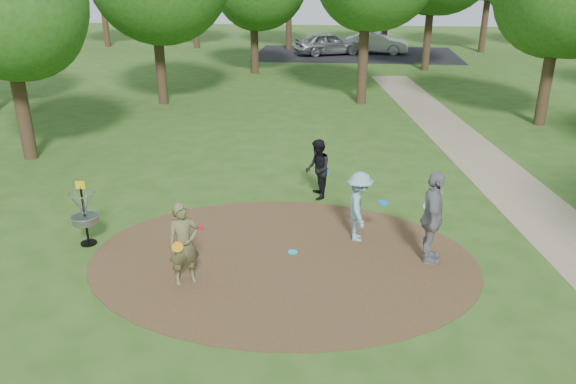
{
  "coord_description": "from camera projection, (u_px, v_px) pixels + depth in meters",
  "views": [
    {
      "loc": [
        1.18,
        -10.64,
        5.96
      ],
      "look_at": [
        0.0,
        1.2,
        1.1
      ],
      "focal_mm": 35.0,
      "sensor_mm": 36.0,
      "label": 1
    }
  ],
  "objects": [
    {
      "name": "player_throwing_with_disc",
      "position": [
        359.0,
        207.0,
        12.76
      ],
      "size": [
        1.03,
        1.1,
        1.65
      ],
      "color": "#7BABB8",
      "rests_on": "ground"
    },
    {
      "name": "player_walking_with_disc",
      "position": [
        318.0,
        169.0,
        15.09
      ],
      "size": [
        0.74,
        0.89,
        1.64
      ],
      "color": "black",
      "rests_on": "ground"
    },
    {
      "name": "car_left",
      "position": [
        328.0,
        43.0,
        39.03
      ],
      "size": [
        4.97,
        3.49,
        1.57
      ],
      "primitive_type": "imported",
      "rotation": [
        0.0,
        0.0,
        1.97
      ],
      "color": "#9A9CA1",
      "rests_on": "ground"
    },
    {
      "name": "ground",
      "position": [
        283.0,
        260.0,
        12.16
      ],
      "size": [
        100.0,
        100.0,
        0.0
      ],
      "primitive_type": "plane",
      "color": "#2D5119",
      "rests_on": "ground"
    },
    {
      "name": "dirt_clearing",
      "position": [
        283.0,
        259.0,
        12.16
      ],
      "size": [
        8.4,
        8.4,
        0.02
      ],
      "primitive_type": "cylinder",
      "color": "#47301C",
      "rests_on": "ground"
    },
    {
      "name": "player_waiting_with_disc",
      "position": [
        432.0,
        218.0,
        11.72
      ],
      "size": [
        0.6,
        1.23,
        2.04
      ],
      "color": "gray",
      "rests_on": "ground"
    },
    {
      "name": "player_observer_with_disc",
      "position": [
        184.0,
        244.0,
        11.0
      ],
      "size": [
        0.75,
        0.67,
        1.72
      ],
      "color": "brown",
      "rests_on": "ground"
    },
    {
      "name": "disc_golf_basket",
      "position": [
        84.0,
        209.0,
        12.52
      ],
      "size": [
        0.63,
        0.63,
        1.54
      ],
      "color": "black",
      "rests_on": "ground"
    },
    {
      "name": "car_right",
      "position": [
        376.0,
        43.0,
        39.6
      ],
      "size": [
        4.58,
        2.14,
        1.45
      ],
      "primitive_type": "imported",
      "rotation": [
        0.0,
        0.0,
        1.43
      ],
      "color": "#97999E",
      "rests_on": "ground"
    },
    {
      "name": "footpath",
      "position": [
        561.0,
        232.0,
        13.41
      ],
      "size": [
        7.55,
        39.89,
        0.01
      ],
      "primitive_type": "cube",
      "rotation": [
        0.0,
        0.0,
        0.14
      ],
      "color": "#8C7A5B",
      "rests_on": "ground"
    },
    {
      "name": "disc_ground_red",
      "position": [
        199.0,
        228.0,
        13.55
      ],
      "size": [
        0.22,
        0.22,
        0.02
      ],
      "primitive_type": "cylinder",
      "color": "red",
      "rests_on": "dirt_clearing"
    },
    {
      "name": "disc_ground_cyan",
      "position": [
        293.0,
        252.0,
        12.43
      ],
      "size": [
        0.22,
        0.22,
        0.02
      ],
      "primitive_type": "cylinder",
      "color": "#19B6C8",
      "rests_on": "dirt_clearing"
    },
    {
      "name": "parking_lot",
      "position": [
        356.0,
        54.0,
        39.61
      ],
      "size": [
        14.0,
        8.0,
        0.01
      ],
      "primitive_type": "cube",
      "color": "black",
      "rests_on": "ground"
    }
  ]
}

